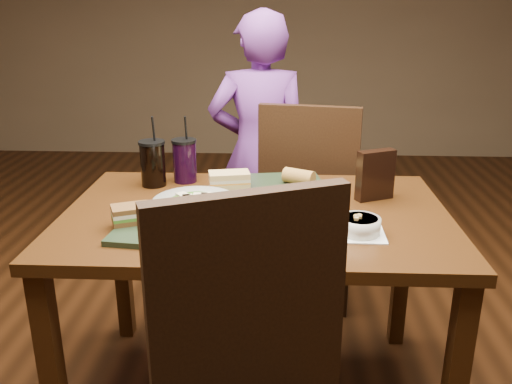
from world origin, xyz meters
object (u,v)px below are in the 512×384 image
at_px(diner, 259,154).
at_px(baguette_far, 299,177).
at_px(cup_cola, 153,163).
at_px(chip_bag, 375,175).
at_px(tray_near, 187,227).
at_px(cup_berry, 185,160).
at_px(tray_far, 269,188).
at_px(sandwich_far, 229,180).
at_px(chair_far, 306,198).
at_px(baguette_near, 230,230).
at_px(soup_bowl, 360,225).
at_px(salad_bowl, 195,209).
at_px(dining_table, 256,236).
at_px(sandwich_near, 131,214).

relative_size(diner, baguette_far, 11.94).
bearing_deg(cup_cola, chip_bag, -8.03).
distance_m(tray_near, cup_berry, 0.50).
height_order(tray_far, cup_berry, cup_berry).
height_order(tray_far, sandwich_far, sandwich_far).
bearing_deg(sandwich_far, tray_far, 11.40).
bearing_deg(chair_far, baguette_near, -105.76).
height_order(tray_near, chip_bag, chip_bag).
bearing_deg(diner, soup_bowl, 102.31).
distance_m(chair_far, diner, 0.38).
bearing_deg(tray_far, cup_cola, 175.51).
relative_size(tray_near, soup_bowl, 2.70).
bearing_deg(salad_bowl, tray_near, -142.21).
bearing_deg(soup_bowl, chip_bag, 73.64).
bearing_deg(baguette_far, tray_near, -130.60).
relative_size(salad_bowl, soup_bowl, 1.70).
height_order(tray_near, baguette_near, baguette_near).
relative_size(dining_table, baguette_near, 11.77).
distance_m(diner, sandwich_far, 0.75).
bearing_deg(chair_far, diner, 130.80).
relative_size(dining_table, chair_far, 1.29).
relative_size(soup_bowl, baguette_near, 1.41).
bearing_deg(sandwich_far, cup_berry, 147.08).
bearing_deg(tray_near, cup_berry, 100.26).
xyz_separation_m(baguette_far, chip_bag, (0.27, -0.10, 0.04)).
relative_size(baguette_near, chip_bag, 0.61).
xyz_separation_m(tray_far, salad_bowl, (-0.22, -0.38, 0.05)).
distance_m(diner, sandwich_near, 1.15).
xyz_separation_m(diner, chip_bag, (0.45, -0.79, 0.14)).
relative_size(chair_far, sandwich_near, 7.39).
bearing_deg(tray_far, dining_table, -99.96).
relative_size(sandwich_near, baguette_near, 1.24).
bearing_deg(soup_bowl, sandwich_far, 139.48).
height_order(tray_far, soup_bowl, soup_bowl).
relative_size(sandwich_far, baguette_far, 1.38).
bearing_deg(soup_bowl, cup_berry, 141.61).
bearing_deg(baguette_far, chair_far, 83.25).
distance_m(chair_far, tray_near, 0.95).
xyz_separation_m(dining_table, soup_bowl, (0.32, -0.17, 0.12)).
distance_m(chair_far, baguette_near, 1.00).
xyz_separation_m(tray_near, baguette_near, (0.14, -0.10, 0.04)).
xyz_separation_m(baguette_far, cup_cola, (-0.56, 0.01, 0.04)).
bearing_deg(tray_far, sandwich_near, -138.02).
xyz_separation_m(sandwich_near, cup_berry, (0.09, 0.47, 0.04)).
height_order(tray_far, baguette_near, baguette_near).
height_order(diner, sandwich_far, diner).
distance_m(tray_near, salad_bowl, 0.06).
distance_m(cup_cola, cup_berry, 0.13).
height_order(sandwich_near, chip_bag, chip_bag).
bearing_deg(sandwich_far, soup_bowl, -40.52).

